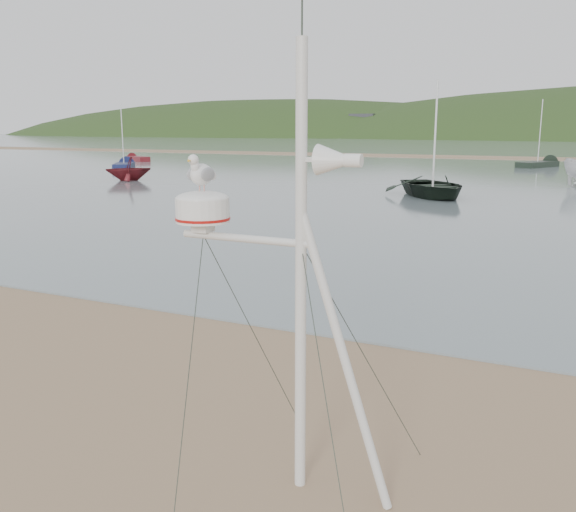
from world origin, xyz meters
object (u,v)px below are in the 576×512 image
at_px(mast_rig, 292,367).
at_px(sailboat_blue_near, 126,165).
at_px(boat_dark, 435,144).
at_px(dinghy_red_far, 134,158).
at_px(sailboat_dark_mid, 547,163).
at_px(boat_red, 128,158).

relative_size(mast_rig, sailboat_blue_near, 0.89).
height_order(boat_dark, dinghy_red_far, boat_dark).
bearing_deg(sailboat_dark_mid, boat_dark, -97.51).
bearing_deg(dinghy_red_far, mast_rig, -49.20).
distance_m(mast_rig, sailboat_dark_mid, 55.76).
xyz_separation_m(mast_rig, boat_dark, (-4.38, 26.21, 1.44)).
relative_size(boat_dark, dinghy_red_far, 1.13).
bearing_deg(dinghy_red_far, boat_dark, -30.07).
bearing_deg(mast_rig, sailboat_dark_mid, 90.50).
relative_size(mast_rig, sailboat_dark_mid, 0.80).
bearing_deg(dinghy_red_far, boat_red, -51.43).
height_order(boat_dark, boat_red, boat_dark).
relative_size(mast_rig, dinghy_red_far, 1.11).
xyz_separation_m(boat_dark, boat_red, (-20.64, 1.27, -1.19)).
bearing_deg(boat_dark, boat_red, 139.95).
height_order(sailboat_blue_near, dinghy_red_far, sailboat_blue_near).
height_order(boat_red, sailboat_dark_mid, sailboat_dark_mid).
distance_m(mast_rig, boat_dark, 26.61).
height_order(dinghy_red_far, sailboat_dark_mid, sailboat_dark_mid).
bearing_deg(boat_red, boat_dark, 38.61).
xyz_separation_m(sailboat_blue_near, dinghy_red_far, (-6.92, 9.58, -0.01)).
xyz_separation_m(mast_rig, boat_red, (-25.02, 27.48, 0.25)).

